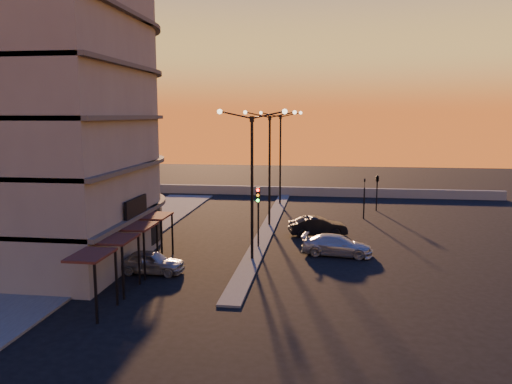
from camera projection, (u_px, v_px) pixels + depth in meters
The scene contains 14 objects.
ground at pixel (252, 260), 31.74m from camera, with size 120.00×120.00×0.00m, color black.
sidewalk_west at pixel (120, 238), 37.06m from camera, with size 5.00×40.00×0.12m, color #464644.
median at pixel (269, 225), 41.52m from camera, with size 1.20×36.00×0.12m, color #464644.
parapet at pixel (302, 191), 56.85m from camera, with size 44.00×0.50×1.00m, color slate.
building at pixel (35, 71), 31.82m from camera, with size 14.35×17.08×25.00m.
streetlamp_near at pixel (252, 173), 30.88m from camera, with size 4.32×0.32×9.51m.
streetlamp_mid at pixel (270, 159), 40.67m from camera, with size 4.32×0.32×9.51m.
streetlamp_far at pixel (280, 150), 50.46m from camera, with size 4.32×0.32×9.51m.
traffic_light_main at pixel (258, 207), 34.11m from camera, with size 0.28×0.44×4.25m.
signal_east_a at pixel (364, 197), 44.08m from camera, with size 0.13×0.16×3.60m.
signal_east_b at pixel (377, 179), 47.61m from camera, with size 0.42×1.99×3.60m.
car_hatchback at pixel (151, 262), 29.04m from camera, with size 1.60×3.97×1.35m, color #94979A.
car_sedan at pixel (318, 226), 38.10m from camera, with size 1.53×4.39×1.45m, color black.
car_wagon at pixel (337, 245), 32.78m from camera, with size 1.88×4.63×1.34m, color #ACAFB4.
Camera 1 is at (4.42, -30.38, 9.16)m, focal length 35.00 mm.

